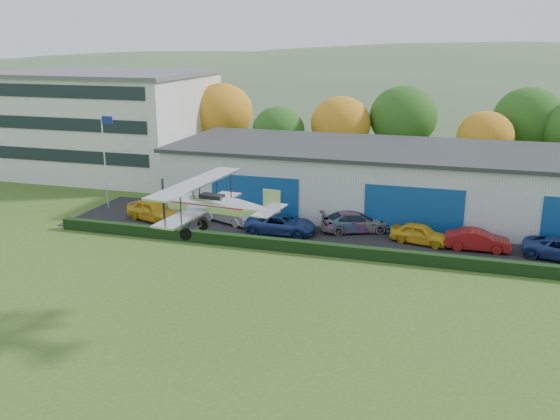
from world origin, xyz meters
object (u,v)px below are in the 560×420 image
(office_block, at_px, (106,122))
(car_4, at_px, (420,234))
(car_5, at_px, (478,240))
(car_3, at_px, (356,222))
(car_1, at_px, (229,212))
(car_0, at_px, (154,210))
(hangar, at_px, (420,181))
(flagpole, at_px, (105,152))
(biplane, at_px, (214,203))
(car_2, at_px, (281,224))

(office_block, height_order, car_4, office_block)
(car_5, bearing_deg, car_3, 77.93)
(car_1, height_order, car_5, car_1)
(car_0, bearing_deg, hangar, -47.99)
(car_0, height_order, car_4, car_0)
(office_block, bearing_deg, car_0, -48.48)
(hangar, xyz_separation_m, car_5, (4.49, -8.01, -1.91))
(flagpole, height_order, car_0, flagpole)
(hangar, xyz_separation_m, biplane, (-8.07, -23.04, 3.60))
(office_block, distance_m, car_3, 32.21)
(car_5, bearing_deg, office_block, 66.87)
(car_3, distance_m, car_5, 8.69)
(car_0, relative_size, car_1, 1.01)
(car_2, relative_size, car_5, 1.21)
(hangar, distance_m, office_block, 33.84)
(office_block, height_order, car_5, office_block)
(hangar, bearing_deg, flagpole, -166.49)
(car_2, xyz_separation_m, car_5, (13.65, 0.43, -0.02))
(office_block, relative_size, car_4, 5.07)
(car_1, xyz_separation_m, car_3, (9.73, 0.52, -0.03))
(car_2, xyz_separation_m, car_4, (9.85, 0.74, -0.02))
(office_block, bearing_deg, car_3, -24.84)
(office_block, height_order, car_3, office_block)
(office_block, distance_m, biplane, 39.07)
(car_2, bearing_deg, car_4, -89.92)
(car_2, distance_m, biplane, 15.64)
(flagpole, distance_m, car_2, 16.42)
(car_0, bearing_deg, car_5, -70.28)
(hangar, xyz_separation_m, car_3, (-4.04, -6.38, -1.87))
(car_2, relative_size, car_3, 1.01)
(car_5, bearing_deg, hangar, 28.01)
(car_5, distance_m, biplane, 20.36)
(office_block, xyz_separation_m, biplane, (24.93, -30.07, 1.04))
(car_3, bearing_deg, office_block, 41.98)
(office_block, height_order, biplane, office_block)
(office_block, distance_m, car_0, 20.75)
(office_block, relative_size, flagpole, 2.57)
(flagpole, relative_size, car_1, 1.71)
(car_1, relative_size, biplane, 0.65)
(hangar, bearing_deg, car_5, -60.70)
(hangar, xyz_separation_m, car_4, (0.69, -7.70, -1.91))
(flagpole, bearing_deg, car_2, -8.89)
(flagpole, bearing_deg, car_3, -1.10)
(car_1, height_order, car_4, car_1)
(hangar, xyz_separation_m, car_1, (-13.77, -6.90, -1.84))
(office_block, bearing_deg, car_1, -35.91)
(car_2, bearing_deg, biplane, -179.98)
(flagpole, bearing_deg, car_5, -3.95)
(car_2, bearing_deg, car_3, -72.30)
(car_2, distance_m, car_4, 9.88)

